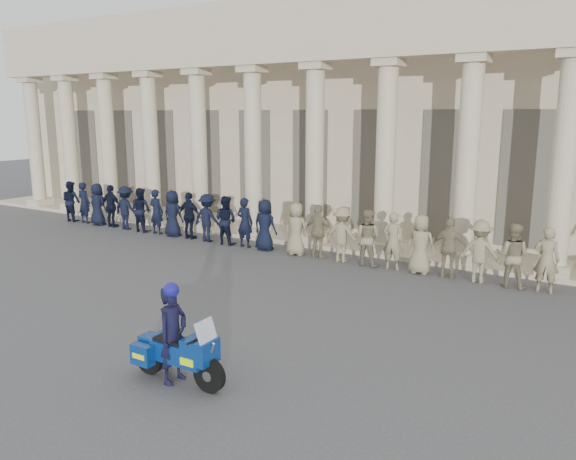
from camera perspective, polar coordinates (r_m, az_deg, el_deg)
The scene contains 5 objects.
ground at distance 13.03m, azimuth -9.67°, elevation -9.18°, with size 90.00×90.00×0.00m, color #444447.
building at distance 25.17m, azimuth 13.03°, elevation 11.26°, with size 40.00×12.50×9.00m.
officer_rank at distance 19.54m, azimuth -3.93°, elevation 0.70°, with size 19.74×0.66×1.75m.
motorcycle at distance 10.14m, azimuth -11.05°, elevation -12.16°, with size 1.98×0.81×1.27m.
rider at distance 10.07m, azimuth -11.61°, elevation -10.19°, with size 0.42×0.63×1.81m.
Camera 1 is at (8.12, -9.08, 4.63)m, focal length 35.00 mm.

